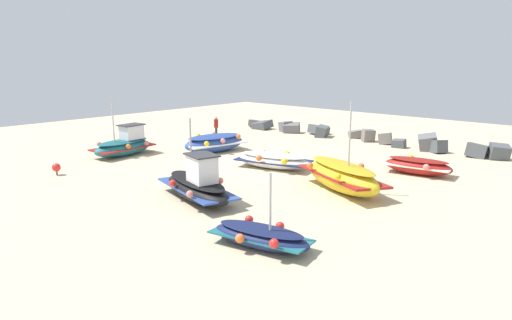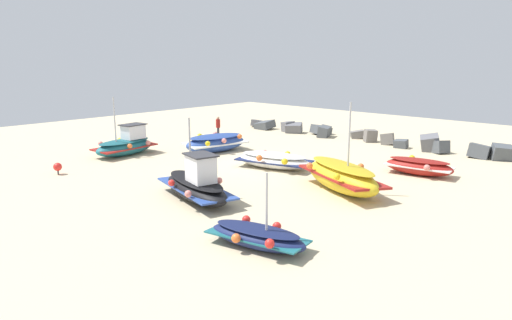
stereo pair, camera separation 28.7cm
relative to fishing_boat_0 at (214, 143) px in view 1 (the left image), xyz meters
The scene contains 11 objects.
ground_plane 4.53m from the fishing_boat_0, ahead, with size 51.32×51.32×0.00m, color beige.
fishing_boat_0 is the anchor object (origin of this frame).
fishing_boat_1 10.05m from the fishing_boat_0, 46.66° to the right, with size 4.98×2.72×3.44m.
fishing_boat_2 12.37m from the fishing_boat_0, 14.67° to the left, with size 3.56×1.81×0.83m.
fishing_boat_3 5.63m from the fishing_boat_0, ahead, with size 4.49×2.66×0.88m.
fishing_boat_4 10.86m from the fishing_boat_0, 10.85° to the right, with size 5.22×3.68×4.10m.
fishing_boat_5 15.21m from the fishing_boat_0, 37.11° to the right, with size 3.59×1.90×2.50m.
fishing_boat_6 5.53m from the fishing_boat_0, 126.81° to the right, with size 2.22×4.16×3.66m.
person_walking 4.62m from the fishing_boat_0, 135.74° to the left, with size 0.32×0.32×1.67m.
breakwater_rocks 10.42m from the fishing_boat_0, 66.14° to the left, with size 20.93×2.80×1.32m.
mooring_buoy_0 9.58m from the fishing_boat_0, 99.57° to the right, with size 0.43×0.43×0.61m.
Camera 1 is at (16.71, -18.86, 5.91)m, focal length 32.13 mm.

